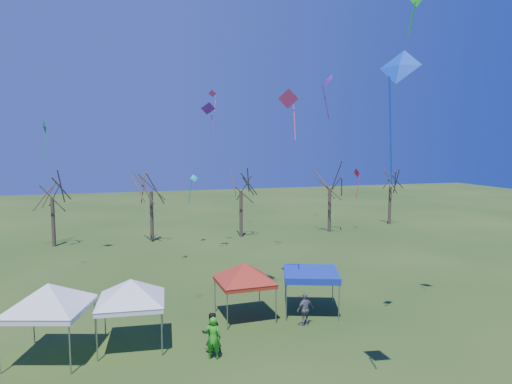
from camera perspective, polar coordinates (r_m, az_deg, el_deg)
ground at (r=20.72m, az=-1.22°, el=-19.53°), size 140.00×140.00×0.00m
tree_1 at (r=43.21m, az=-24.22°, el=1.31°), size 3.42×3.42×7.54m
tree_2 at (r=42.58m, az=-13.03°, el=2.30°), size 3.71×3.71×8.18m
tree_3 at (r=43.58m, az=-1.90°, el=2.25°), size 3.59×3.59×7.91m
tree_4 at (r=46.76m, az=9.25°, el=2.41°), size 3.58×3.58×7.89m
tree_5 at (r=52.68m, az=16.50°, el=2.28°), size 3.39×3.39×7.46m
tent_white_west at (r=21.09m, az=-24.55°, el=-10.91°), size 4.03×4.03×3.71m
tent_white_mid at (r=21.17m, az=-15.39°, el=-10.99°), size 3.95×3.95×3.50m
tent_red at (r=23.60m, az=-1.46°, el=-9.30°), size 3.80×3.80×3.35m
tent_blue at (r=24.75m, az=6.89°, el=-10.18°), size 3.61×3.61×2.23m
person_grey at (r=23.34m, az=6.17°, el=-14.38°), size 1.03×0.63×1.63m
person_dark at (r=20.64m, az=-5.59°, el=-17.03°), size 0.87×0.70×1.73m
person_green at (r=20.01m, az=-5.38°, el=-17.68°), size 0.77×0.65×1.81m
kite_19 at (r=38.11m, az=-5.44°, el=12.08°), size 0.81×0.70×1.80m
kite_5 at (r=14.73m, az=17.50°, el=14.59°), size 1.36×1.47×4.12m
kite_9 at (r=20.86m, az=19.27°, el=21.69°), size 0.76×0.41×1.86m
kite_11 at (r=36.08m, az=-6.00°, el=10.35°), size 1.22×0.88×2.52m
kite_22 at (r=40.00m, az=-7.79°, el=1.57°), size 0.86×0.79×2.52m
kite_27 at (r=21.58m, az=4.08°, el=11.47°), size 1.02×0.66×2.40m
kite_2 at (r=40.67m, az=-24.86°, el=7.35°), size 0.66×1.23×3.07m
kite_17 at (r=26.72m, az=8.99°, el=13.51°), size 0.52×0.87×2.62m
kite_12 at (r=47.91m, az=12.52°, el=2.28°), size 0.45×1.04×3.24m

